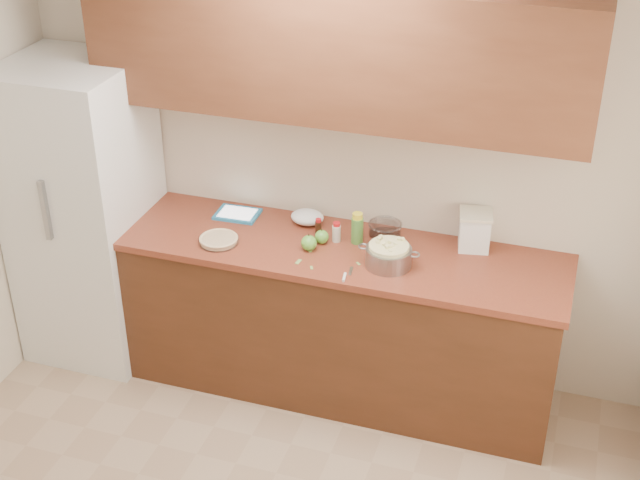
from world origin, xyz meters
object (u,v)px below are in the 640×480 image
(pie, at_px, (219,240))
(flour_canister, at_px, (475,230))
(colander, at_px, (389,256))
(tablet, at_px, (237,214))

(pie, bearing_deg, flour_canister, 15.90)
(pie, xyz_separation_m, colander, (0.93, 0.06, 0.04))
(pie, xyz_separation_m, tablet, (-0.02, 0.32, -0.01))
(pie, distance_m, tablet, 0.32)
(pie, height_order, flour_canister, flour_canister)
(colander, xyz_separation_m, flour_canister, (0.39, 0.32, 0.05))
(pie, distance_m, colander, 0.93)
(pie, relative_size, colander, 0.67)
(colander, relative_size, tablet, 1.31)
(flour_canister, distance_m, tablet, 1.35)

